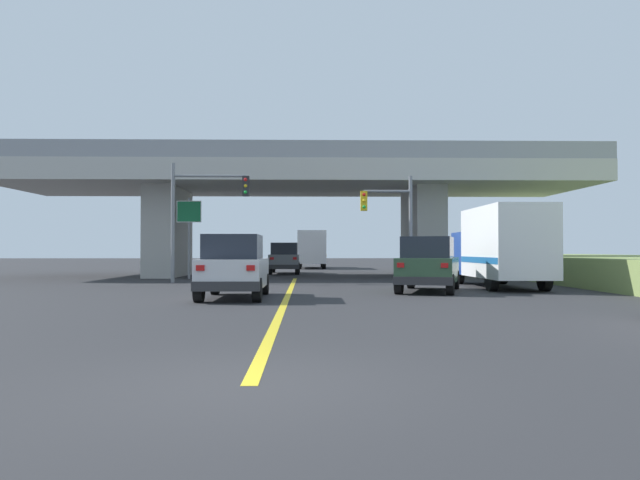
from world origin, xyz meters
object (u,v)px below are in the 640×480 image
(suv_lead, at_px, (234,267))
(sedan_oncoming, at_px, (285,258))
(suv_crossing, at_px, (429,264))
(highway_sign, at_px, (189,221))
(traffic_signal_nearside, at_px, (393,216))
(traffic_signal_farside, at_px, (199,205))
(box_truck, at_px, (501,246))
(semi_truck_distant, at_px, (312,249))

(suv_lead, relative_size, sedan_oncoming, 0.91)
(suv_crossing, distance_m, highway_sign, 15.07)
(suv_crossing, bearing_deg, traffic_signal_nearside, 109.66)
(suv_lead, relative_size, highway_sign, 0.98)
(traffic_signal_nearside, xyz_separation_m, highway_sign, (-10.55, 3.33, -0.08))
(traffic_signal_nearside, bearing_deg, suv_crossing, -87.43)
(traffic_signal_nearside, relative_size, traffic_signal_farside, 0.91)
(highway_sign, bearing_deg, suv_lead, -72.95)
(box_truck, distance_m, traffic_signal_nearside, 6.21)
(highway_sign, bearing_deg, semi_truck_distant, 70.24)
(suv_lead, bearing_deg, highway_sign, 107.05)
(suv_crossing, relative_size, sedan_oncoming, 1.04)
(sedan_oncoming, height_order, highway_sign, highway_sign)
(sedan_oncoming, relative_size, traffic_signal_farside, 0.83)
(suv_crossing, xyz_separation_m, traffic_signal_nearside, (-0.31, 6.91, 2.20))
(box_truck, bearing_deg, sedan_oncoming, 121.87)
(highway_sign, bearing_deg, sedan_oncoming, 55.30)
(suv_crossing, relative_size, traffic_signal_farside, 0.86)
(suv_crossing, bearing_deg, traffic_signal_farside, 163.91)
(box_truck, relative_size, sedan_oncoming, 1.51)
(sedan_oncoming, bearing_deg, suv_crossing, -70.93)
(box_truck, xyz_separation_m, semi_truck_distant, (-7.54, 26.81, -0.04))
(highway_sign, bearing_deg, suv_crossing, -43.32)
(suv_lead, relative_size, traffic_signal_nearside, 0.83)
(box_truck, relative_size, semi_truck_distant, 0.96)
(suv_lead, bearing_deg, traffic_signal_farside, 106.82)
(box_truck, bearing_deg, traffic_signal_nearside, 128.26)
(suv_crossing, bearing_deg, box_truck, 49.63)
(sedan_oncoming, height_order, semi_truck_distant, semi_truck_distant)
(suv_crossing, bearing_deg, suv_lead, -139.81)
(suv_crossing, xyz_separation_m, semi_truck_distant, (-4.12, 28.99, 0.64))
(semi_truck_distant, bearing_deg, traffic_signal_nearside, -80.22)
(highway_sign, bearing_deg, traffic_signal_farside, -72.44)
(traffic_signal_nearside, distance_m, semi_truck_distant, 22.47)
(sedan_oncoming, relative_size, semi_truck_distant, 0.63)
(suv_lead, relative_size, semi_truck_distant, 0.57)
(traffic_signal_nearside, xyz_separation_m, semi_truck_distant, (-3.81, 22.09, -1.56))
(box_truck, bearing_deg, suv_crossing, -147.47)
(traffic_signal_farside, bearing_deg, box_truck, -17.48)
(suv_crossing, xyz_separation_m, highway_sign, (-10.86, 10.24, 2.12))
(semi_truck_distant, bearing_deg, suv_crossing, -81.91)
(box_truck, distance_m, highway_sign, 16.45)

